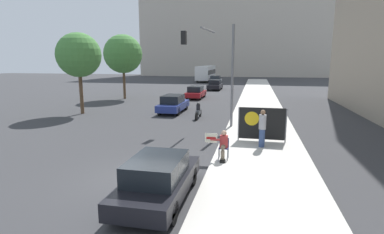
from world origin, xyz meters
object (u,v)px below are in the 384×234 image
at_px(street_tree_near_curb, 79,55).
at_px(parked_car_curbside, 158,179).
at_px(jogger_on_sidewalk, 262,128).
at_px(motorcycle_on_road, 198,112).
at_px(street_tree_midblock, 123,54).
at_px(car_on_road_midblock, 196,92).
at_px(protest_banner, 262,124).
at_px(traffic_light_pole, 215,59).
at_px(city_bus_on_road, 206,73).
at_px(car_on_road_nearest, 173,104).
at_px(car_on_road_distant, 215,85).
at_px(seated_protester, 223,144).
at_px(car_on_road_far_lane, 215,80).

bearing_deg(street_tree_near_curb, parked_car_curbside, -50.92).
bearing_deg(jogger_on_sidewalk, motorcycle_on_road, -72.12).
relative_size(jogger_on_sidewalk, street_tree_midblock, 0.25).
bearing_deg(street_tree_near_curb, car_on_road_midblock, 58.67).
xyz_separation_m(jogger_on_sidewalk, protest_banner, (-0.01, 1.06, 0.00)).
distance_m(protest_banner, motorcycle_on_road, 7.51).
height_order(jogger_on_sidewalk, street_tree_near_curb, street_tree_near_curb).
distance_m(traffic_light_pole, street_tree_midblock, 17.20).
height_order(traffic_light_pole, parked_car_curbside, traffic_light_pole).
distance_m(jogger_on_sidewalk, protest_banner, 1.06).
relative_size(car_on_road_midblock, street_tree_near_curb, 0.67).
bearing_deg(city_bus_on_road, street_tree_midblock, -97.98).
bearing_deg(traffic_light_pole, car_on_road_nearest, 130.17).
bearing_deg(car_on_road_distant, street_tree_midblock, -124.57).
distance_m(jogger_on_sidewalk, street_tree_near_curb, 16.17).
bearing_deg(jogger_on_sidewalk, parked_car_curbside, 48.44).
bearing_deg(car_on_road_distant, seated_protester, -81.79).
distance_m(seated_protester, traffic_light_pole, 7.74).
bearing_deg(protest_banner, car_on_road_midblock, 111.40).
distance_m(car_on_road_nearest, motorcycle_on_road, 3.37).
height_order(parked_car_curbside, car_on_road_nearest, car_on_road_nearest).
relative_size(parked_car_curbside, car_on_road_midblock, 0.98).
distance_m(traffic_light_pole, street_tree_near_curb, 11.40).
xyz_separation_m(car_on_road_nearest, city_bus_on_road, (-3.54, 38.06, 1.10)).
relative_size(traffic_light_pole, car_on_road_midblock, 1.46).
distance_m(city_bus_on_road, street_tree_near_curb, 40.40).
bearing_deg(traffic_light_pole, jogger_on_sidewalk, -56.92).
xyz_separation_m(jogger_on_sidewalk, motorcycle_on_road, (-4.45, 7.09, -0.54)).
relative_size(parked_car_curbside, street_tree_near_curb, 0.65).
distance_m(protest_banner, parked_car_curbside, 7.86).
bearing_deg(traffic_light_pole, car_on_road_midblock, 105.72).
bearing_deg(street_tree_near_curb, city_bus_on_road, 85.02).
relative_size(parked_car_curbside, motorcycle_on_road, 1.96).
height_order(parked_car_curbside, car_on_road_midblock, car_on_road_midblock).
height_order(parked_car_curbside, city_bus_on_road, city_bus_on_road).
bearing_deg(protest_banner, street_tree_near_curb, 156.25).
relative_size(car_on_road_distant, city_bus_on_road, 0.43).
bearing_deg(parked_car_curbside, jogger_on_sidewalk, 62.65).
bearing_deg(car_on_road_midblock, street_tree_midblock, -166.93).
xyz_separation_m(parked_car_curbside, car_on_road_far_lane, (-4.41, 46.39, 0.06)).
bearing_deg(car_on_road_far_lane, jogger_on_sidewalk, -79.33).
distance_m(traffic_light_pole, car_on_road_far_lane, 36.21).
height_order(street_tree_near_curb, street_tree_midblock, street_tree_midblock).
bearing_deg(seated_protester, city_bus_on_road, 102.44).
bearing_deg(seated_protester, street_tree_midblock, 126.66).
bearing_deg(car_on_road_distant, city_bus_on_road, 103.55).
bearing_deg(city_bus_on_road, car_on_road_midblock, -82.91).
xyz_separation_m(seated_protester, protest_banner, (1.62, 3.30, 0.26)).
bearing_deg(car_on_road_far_lane, car_on_road_midblock, -88.34).
relative_size(jogger_on_sidewalk, car_on_road_nearest, 0.40).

